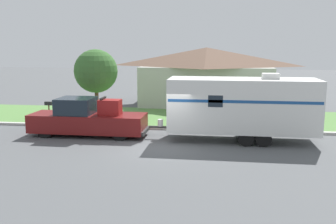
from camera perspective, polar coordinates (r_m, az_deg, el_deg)
The scene contains 8 objects.
ground_plane at distance 18.04m, azimuth -0.72°, elevation -5.35°, with size 120.00×120.00×0.00m, color #515456.
curb_strip at distance 21.63m, azimuth 0.77°, elevation -2.54°, with size 80.00×0.30×0.14m.
lawn_strip at distance 25.19m, azimuth 1.80°, elevation -0.85°, with size 80.00×7.00×0.03m.
house_across_street at distance 30.91m, azimuth 5.86°, elevation 5.61°, with size 11.06×6.53×4.64m.
pickup_truck at distance 20.57m, azimuth -12.23°, elevation -1.08°, with size 6.30×1.91×2.11m.
travel_trailer at distance 19.19m, azimuth 11.26°, elevation 1.04°, with size 8.47×2.37×3.46m.
mailbox at distance 24.83m, azimuth -17.71°, elevation 0.82°, with size 0.48×0.20×1.30m.
tree_in_yard at distance 24.05m, azimuth -10.94°, elevation 6.11°, with size 2.73×2.73×4.58m.
Camera 1 is at (2.61, -17.19, 4.83)m, focal length 40.00 mm.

